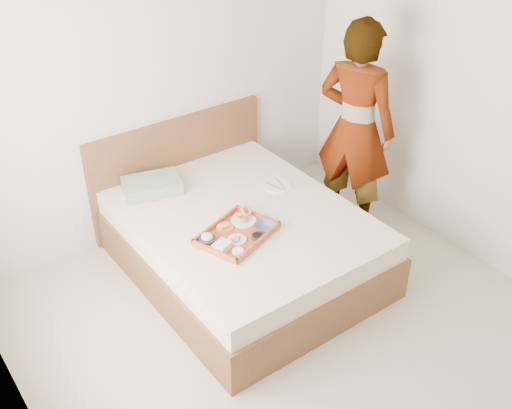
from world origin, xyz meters
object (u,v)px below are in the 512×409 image
object	(u,v)px
bed	(243,242)
dinner_plate	(278,186)
person	(356,129)
tray	(237,233)

from	to	relation	value
bed	dinner_plate	xyz separation A→B (m)	(0.46, 0.16, 0.27)
person	dinner_plate	bearing A→B (deg)	55.94
tray	person	xyz separation A→B (m)	(1.33, 0.21, 0.36)
bed	person	size ratio (longest dim) A/B	1.09
bed	dinner_plate	bearing A→B (deg)	18.99
bed	person	distance (m)	1.31
tray	person	bearing A→B (deg)	-10.33
tray	dinner_plate	xyz separation A→B (m)	(0.66, 0.37, -0.02)
bed	tray	world-z (taller)	tray
person	tray	bearing A→B (deg)	78.03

